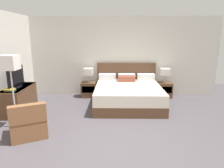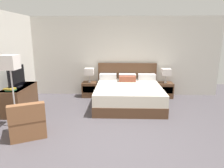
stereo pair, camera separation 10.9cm
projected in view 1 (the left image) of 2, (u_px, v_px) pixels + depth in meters
name	position (u px, v px, depth m)	size (l,w,h in m)	color
ground_plane	(116.00, 145.00, 3.84)	(10.20, 10.20, 0.00)	#4C474C
wall_back	(116.00, 57.00, 6.86)	(6.99, 0.06, 2.68)	beige
bed	(128.00, 94.00, 6.05)	(2.00, 2.12, 1.13)	brown
nightstand_left	(89.00, 89.00, 6.83)	(0.49, 0.43, 0.50)	brown
nightstand_right	(164.00, 90.00, 6.79)	(0.49, 0.43, 0.50)	brown
table_lamp_left	(88.00, 72.00, 6.69)	(0.30, 0.30, 0.48)	#B7B7BC
table_lamp_right	(165.00, 72.00, 6.65)	(0.30, 0.30, 0.48)	#B7B7BC
dresser	(19.00, 99.00, 5.40)	(0.52, 1.23, 0.71)	brown
tv	(16.00, 77.00, 5.21)	(0.18, 0.81, 0.56)	black
book_red_cover	(10.00, 91.00, 4.92)	(0.23, 0.16, 0.03)	#2D7042
book_blue_cover	(9.00, 89.00, 4.91)	(0.25, 0.18, 0.04)	gold
armchair_by_window	(29.00, 123.00, 4.11)	(0.91, 0.92, 0.76)	brown
floor_lamp	(10.00, 67.00, 4.24)	(0.33, 0.33, 1.65)	#B7B7BC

